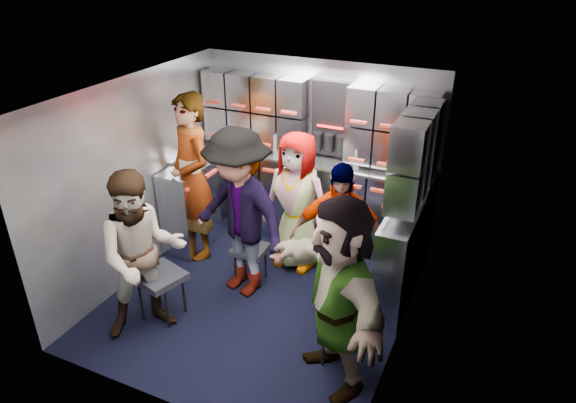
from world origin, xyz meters
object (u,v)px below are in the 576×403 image
at_px(jump_seat_center, 303,227).
at_px(jump_seat_mid_right, 342,264).
at_px(attendant_arc_c, 297,201).
at_px(attendant_arc_d, 338,240).
at_px(jump_seat_near_left, 160,279).
at_px(attendant_arc_a, 142,255).
at_px(attendant_standing, 192,178).
at_px(jump_seat_near_right, 343,328).
at_px(attendant_arc_b, 239,214).
at_px(jump_seat_mid_left, 250,251).
at_px(attendant_arc_e, 338,295).

xyz_separation_m(jump_seat_center, jump_seat_mid_right, (0.65, -0.56, 0.02)).
bearing_deg(attendant_arc_c, attendant_arc_d, -35.93).
relative_size(jump_seat_near_left, attendant_arc_a, 0.32).
height_order(attendant_standing, attendant_arc_d, attendant_standing).
xyz_separation_m(jump_seat_near_right, attendant_arc_b, (-1.27, 0.56, 0.51)).
bearing_deg(jump_seat_mid_right, jump_seat_near_right, -70.30).
height_order(jump_seat_mid_right, jump_seat_near_right, jump_seat_mid_right).
distance_m(jump_seat_center, attendant_arc_c, 0.44).
bearing_deg(attendant_arc_a, jump_seat_center, 20.16).
xyz_separation_m(jump_seat_mid_left, jump_seat_near_right, (1.27, -0.74, 0.01)).
xyz_separation_m(jump_seat_near_left, attendant_standing, (-0.34, 1.10, 0.51)).
bearing_deg(attendant_arc_b, attendant_arc_c, 80.64).
height_order(attendant_arc_a, attendant_arc_e, attendant_arc_e).
distance_m(jump_seat_near_left, attendant_standing, 1.26).
xyz_separation_m(jump_seat_mid_right, attendant_standing, (-1.78, 0.11, 0.55)).
distance_m(jump_seat_near_left, attendant_arc_c, 1.62).
bearing_deg(attendant_arc_c, attendant_standing, -162.10).
bearing_deg(attendant_arc_d, attendant_arc_a, -159.45).
bearing_deg(attendant_arc_c, jump_seat_mid_left, -117.96).
xyz_separation_m(jump_seat_center, attendant_standing, (-1.13, -0.45, 0.57)).
xyz_separation_m(jump_seat_center, attendant_arc_c, (0.00, -0.18, 0.40)).
relative_size(attendant_standing, attendant_arc_d, 1.22).
distance_m(jump_seat_near_left, attendant_arc_e, 1.80).
bearing_deg(jump_seat_mid_right, attendant_standing, 176.58).
bearing_deg(attendant_arc_d, jump_seat_near_right, -79.55).
bearing_deg(attendant_standing, attendant_arc_c, 45.08).
distance_m(attendant_arc_b, attendant_arc_e, 1.47).
height_order(attendant_arc_c, attendant_arc_d, attendant_arc_c).
bearing_deg(jump_seat_near_left, attendant_arc_e, -1.60).
height_order(jump_seat_mid_right, attendant_arc_a, attendant_arc_a).
bearing_deg(jump_seat_center, attendant_arc_d, -48.44).
bearing_deg(jump_seat_mid_right, attendant_arc_c, 150.07).
relative_size(jump_seat_mid_right, attendant_arc_b, 0.26).
bearing_deg(attendant_arc_d, attendant_arc_c, 125.65).
height_order(jump_seat_mid_left, attendant_standing, attendant_standing).
relative_size(jump_seat_center, attendant_arc_d, 0.27).
xyz_separation_m(jump_seat_mid_left, jump_seat_center, (0.32, 0.68, 0.01)).
xyz_separation_m(jump_seat_mid_left, attendant_arc_e, (1.27, -0.92, 0.48)).
bearing_deg(jump_seat_mid_left, attendant_arc_d, -3.54).
height_order(jump_seat_near_right, attendant_arc_c, attendant_arc_c).
relative_size(jump_seat_mid_right, attendant_arc_a, 0.28).
distance_m(jump_seat_near_right, attendant_arc_b, 1.48).
xyz_separation_m(attendant_standing, attendant_arc_d, (1.78, -0.29, -0.17)).
height_order(jump_seat_mid_left, jump_seat_mid_right, jump_seat_mid_right).
bearing_deg(jump_seat_mid_left, attendant_arc_a, -114.40).
height_order(attendant_arc_a, attendant_arc_b, attendant_arc_b).
distance_m(jump_seat_mid_right, attendant_arc_e, 1.17).
bearing_deg(jump_seat_mid_left, jump_seat_center, 64.99).
xyz_separation_m(jump_seat_mid_right, attendant_arc_b, (-0.97, -0.30, 0.49)).
xyz_separation_m(jump_seat_mid_right, attendant_arc_d, (-0.00, -0.18, 0.38)).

